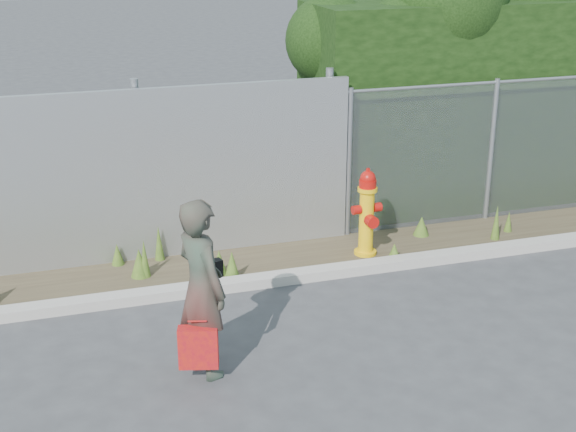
# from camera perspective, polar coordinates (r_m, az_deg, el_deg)

# --- Properties ---
(ground) EXTENTS (80.00, 80.00, 0.00)m
(ground) POSITION_cam_1_polar(r_m,az_deg,el_deg) (8.22, 4.98, -9.61)
(ground) COLOR #39393C
(ground) RESTS_ON ground
(curb) EXTENTS (16.00, 0.22, 0.12)m
(curb) POSITION_cam_1_polar(r_m,az_deg,el_deg) (9.69, 0.99, -4.24)
(curb) COLOR #A69E96
(curb) RESTS_ON ground
(weed_strip) EXTENTS (16.00, 1.21, 0.54)m
(weed_strip) POSITION_cam_1_polar(r_m,az_deg,el_deg) (9.92, -6.66, -3.37)
(weed_strip) COLOR #423625
(weed_strip) RESTS_ON ground
(corrugated_fence) EXTENTS (8.50, 0.21, 2.30)m
(corrugated_fence) POSITION_cam_1_polar(r_m,az_deg,el_deg) (10.03, -19.15, 1.86)
(corrugated_fence) COLOR #A5A7AC
(corrugated_fence) RESTS_ON ground
(chainlink_fence) EXTENTS (6.50, 0.07, 2.05)m
(chainlink_fence) POSITION_cam_1_polar(r_m,az_deg,el_deg) (12.26, 18.46, 4.84)
(chainlink_fence) COLOR gray
(chainlink_fence) RESTS_ON ground
(hedge) EXTENTS (7.61, 1.88, 3.88)m
(hedge) POSITION_cam_1_polar(r_m,az_deg,el_deg) (12.94, 16.86, 10.00)
(hedge) COLOR black
(hedge) RESTS_ON ground
(fire_hydrant) EXTENTS (0.39, 0.35, 1.17)m
(fire_hydrant) POSITION_cam_1_polar(r_m,az_deg,el_deg) (10.24, 5.63, 0.14)
(fire_hydrant) COLOR yellow
(fire_hydrant) RESTS_ON ground
(woman) EXTENTS (0.61, 0.75, 1.75)m
(woman) POSITION_cam_1_polar(r_m,az_deg,el_deg) (7.52, -6.16, -5.12)
(woman) COLOR #0D5842
(woman) RESTS_ON ground
(red_tote_bag) EXTENTS (0.37, 0.13, 0.48)m
(red_tote_bag) POSITION_cam_1_polar(r_m,az_deg,el_deg) (7.54, -6.40, -9.26)
(red_tote_bag) COLOR maroon
(black_shoulder_bag) EXTENTS (0.23, 0.09, 0.17)m
(black_shoulder_bag) POSITION_cam_1_polar(r_m,az_deg,el_deg) (7.63, -5.53, -3.79)
(black_shoulder_bag) COLOR black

